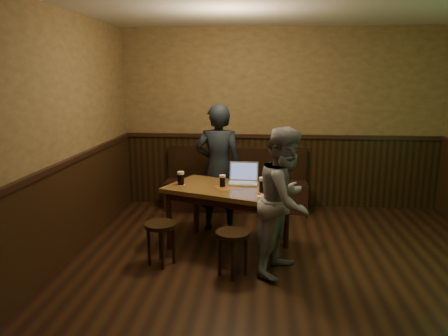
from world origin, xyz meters
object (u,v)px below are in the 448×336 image
object	(u,v)px
laptop	(243,178)
person_suit	(219,168)
bench	(236,189)
pint_left	(181,178)
pub_table	(228,196)
stool_right	(233,240)
pint_right	(263,185)
pint_mid	(223,181)
stool_left	(161,231)
person_grey	(285,201)

from	to	relation	value
laptop	person_suit	size ratio (longest dim) A/B	0.22
bench	pint_left	xyz separation A→B (m)	(-0.58, -1.57, 0.54)
bench	pub_table	size ratio (longest dim) A/B	1.35
pint_left	laptop	bearing A→B (deg)	12.09
pub_table	laptop	size ratio (longest dim) A/B	4.38
bench	pub_table	world-z (taller)	bench
stool_right	pint_right	bearing A→B (deg)	60.22
stool_right	person_suit	bearing A→B (deg)	101.61
pub_table	stool_right	distance (m)	0.79
pint_mid	pint_right	world-z (taller)	pint_right
stool_left	pint_left	bearing A→B (deg)	78.48
pint_mid	laptop	bearing A→B (deg)	40.16
bench	pint_right	distance (m)	1.96
pint_left	stool_left	bearing A→B (deg)	-101.52
pub_table	person_grey	size ratio (longest dim) A/B	1.04
pub_table	pint_mid	bearing A→B (deg)	179.58
pub_table	pint_right	size ratio (longest dim) A/B	9.12
person_grey	pint_right	bearing A→B (deg)	55.22
pub_table	pint_left	world-z (taller)	pint_left
laptop	person_suit	bearing A→B (deg)	132.05
pint_mid	person_grey	size ratio (longest dim) A/B	0.09
pub_table	pint_mid	size ratio (longest dim) A/B	11.00
bench	person_grey	size ratio (longest dim) A/B	1.40
pint_right	laptop	bearing A→B (deg)	119.57
pub_table	stool_right	size ratio (longest dim) A/B	3.35
bench	pint_left	world-z (taller)	bench
person_grey	bench	bearing A→B (deg)	39.70
pint_mid	laptop	xyz separation A→B (m)	(0.24, 0.20, -0.01)
pint_right	person_suit	world-z (taller)	person_suit
pint_mid	bench	bearing A→B (deg)	87.55
bench	pint_left	distance (m)	1.76
bench	laptop	world-z (taller)	laptop
bench	stool_left	size ratio (longest dim) A/B	4.54
pub_table	laptop	distance (m)	0.33
pint_right	person_suit	distance (m)	1.04
pint_left	bench	bearing A→B (deg)	69.64
laptop	bench	bearing A→B (deg)	99.42
stool_left	laptop	world-z (taller)	laptop
person_suit	person_grey	bearing A→B (deg)	126.33
person_suit	person_grey	xyz separation A→B (m)	(0.83, -1.23, -0.08)
stool_right	person_grey	bearing A→B (deg)	16.19
pint_right	laptop	world-z (taller)	laptop
stool_left	pint_right	xyz separation A→B (m)	(1.12, 0.34, 0.47)
pint_left	laptop	distance (m)	0.77
bench	laptop	size ratio (longest dim) A/B	5.91
stool_right	person_suit	size ratio (longest dim) A/B	0.28
stool_right	laptop	bearing A→B (deg)	86.10
pub_table	stool_right	bearing A→B (deg)	-60.62
bench	person_grey	bearing A→B (deg)	-73.66
pub_table	laptop	world-z (taller)	laptop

